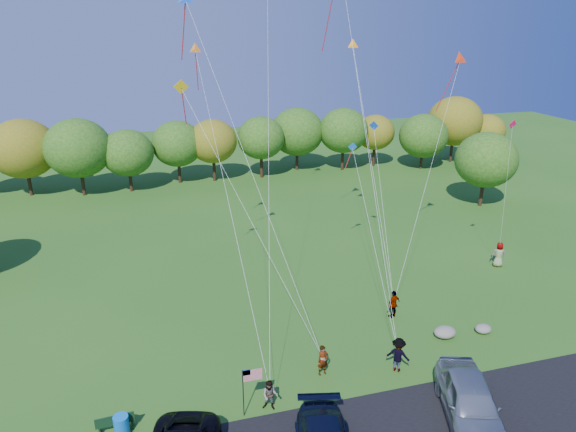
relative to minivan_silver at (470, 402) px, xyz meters
name	(u,v)px	position (x,y,z in m)	size (l,w,h in m)	color
ground	(332,388)	(-5.30, 3.81, -1.06)	(140.00, 140.00, 0.00)	#2A5B1A
treeline	(217,146)	(-5.72, 39.32, 3.60)	(76.53, 26.86, 7.98)	#3C2415
minivan_silver	(470,402)	(0.00, 0.00, 0.00)	(2.35, 5.84, 1.99)	#A3A8AD
flyer_a	(323,360)	(-5.38, 5.01, -0.21)	(0.62, 0.41, 1.70)	#4C4C59
flyer_b	(270,395)	(-8.65, 3.21, -0.27)	(0.76, 0.60, 1.57)	#4C4C59
flyer_c	(398,355)	(-1.47, 4.23, -0.09)	(1.25, 0.72, 1.93)	#4C4C59
flyer_d	(394,304)	(0.71, 9.12, -0.14)	(1.07, 0.44, 1.82)	#4C4C59
flyer_e	(499,255)	(11.61, 13.50, -0.09)	(0.94, 0.61, 1.93)	#4C4C59
park_bench	(115,422)	(-15.70, 3.68, -0.55)	(1.70, 0.47, 0.94)	black
trash_barrel	(122,426)	(-15.42, 3.39, -0.55)	(0.68, 0.68, 1.02)	blue
flag_assembly	(249,381)	(-9.67, 3.11, 0.87)	(0.95, 0.61, 2.56)	black
boulder_near	(445,332)	(2.64, 6.26, -0.72)	(1.33, 1.04, 0.67)	gray
boulder_far	(483,329)	(5.10, 6.07, -0.80)	(0.99, 0.83, 0.52)	slate
kites_aloft	(313,9)	(-2.23, 17.21, 17.08)	(21.54, 10.83, 16.42)	#F31B54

